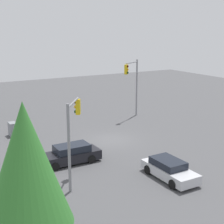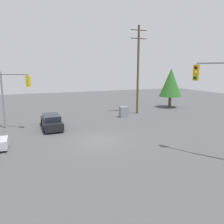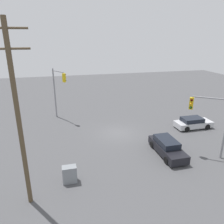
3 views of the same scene
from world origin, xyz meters
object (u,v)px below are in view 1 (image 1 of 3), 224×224
(sedan_silver, at_px, (169,169))
(traffic_signal_cross, at_px, (73,127))
(electrical_cabinet, at_px, (13,129))
(traffic_signal_main, at_px, (133,79))
(sedan_dark, at_px, (70,155))

(sedan_silver, relative_size, traffic_signal_cross, 0.77)
(traffic_signal_cross, bearing_deg, electrical_cabinet, 40.14)
(traffic_signal_main, height_order, electrical_cabinet, traffic_signal_main)
(sedan_silver, relative_size, electrical_cabinet, 3.33)
(traffic_signal_cross, bearing_deg, sedan_dark, 17.26)
(sedan_silver, height_order, electrical_cabinet, electrical_cabinet)
(sedan_dark, bearing_deg, traffic_signal_main, -51.85)
(sedan_silver, distance_m, traffic_signal_cross, 7.18)
(traffic_signal_main, distance_m, traffic_signal_cross, 17.91)
(sedan_dark, xyz_separation_m, electrical_cabinet, (-8.95, -1.99, -0.03))
(sedan_dark, relative_size, traffic_signal_cross, 0.84)
(sedan_silver, distance_m, electrical_cabinet, 16.28)
(electrical_cabinet, bearing_deg, sedan_silver, 24.52)
(traffic_signal_main, bearing_deg, traffic_signal_cross, 15.19)
(traffic_signal_main, bearing_deg, sedan_dark, 9.13)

